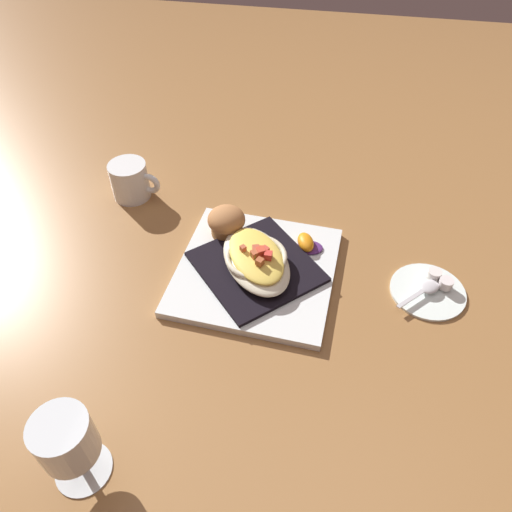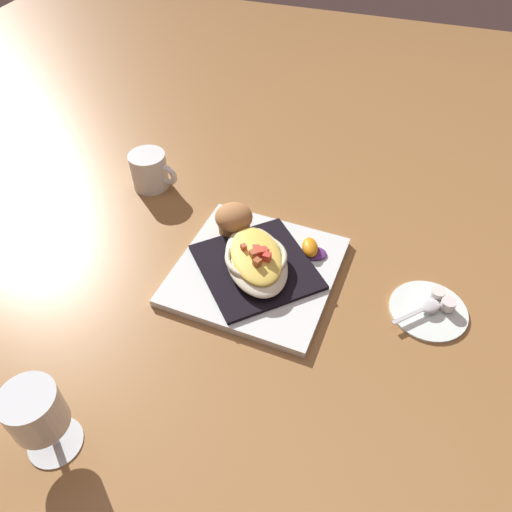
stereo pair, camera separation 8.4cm
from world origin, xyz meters
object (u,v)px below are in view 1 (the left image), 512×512
square_plate (256,271)px  coffee_mug (131,182)px  creamer_cup_0 (446,283)px  creamer_cup_1 (434,274)px  muffin (227,222)px  creamer_saucer (428,290)px  gratin_dish (256,258)px  orange_garnish (307,244)px  spoon (428,288)px  stemmed_glass (67,442)px

square_plate → coffee_mug: coffee_mug is taller
creamer_cup_0 → creamer_cup_1: (0.02, 0.02, 0.00)m
muffin → creamer_cup_0: (-0.06, -0.39, -0.02)m
creamer_saucer → creamer_cup_0: creamer_cup_0 is taller
square_plate → gratin_dish: (-0.00, -0.00, 0.03)m
square_plate → creamer_cup_1: size_ratio=11.27×
square_plate → orange_garnish: 0.11m
spoon → muffin: bearing=78.8°
stemmed_glass → gratin_dish: bearing=-22.7°
gratin_dish → creamer_cup_1: 0.31m
square_plate → creamer_cup_1: 0.31m
square_plate → spoon: bearing=-88.7°
coffee_mug → creamer_saucer: coffee_mug is taller
coffee_mug → spoon: size_ratio=1.31×
stemmed_glass → spoon: bearing=-49.7°
stemmed_glass → creamer_cup_0: 0.63m
square_plate → gratin_dish: size_ratio=1.34×
muffin → coffee_mug: 0.24m
spoon → stemmed_glass: bearing=130.3°
gratin_dish → stemmed_glass: stemmed_glass is taller
spoon → creamer_cup_0: 0.03m
square_plate → coffee_mug: bearing=59.5°
stemmed_glass → square_plate: bearing=-22.7°
gratin_dish → coffee_mug: size_ratio=1.92×
coffee_mug → creamer_cup_0: size_ratio=4.39×
gratin_dish → creamer_cup_1: (0.04, -0.31, -0.02)m
gratin_dish → muffin: size_ratio=2.90×
gratin_dish → creamer_saucer: size_ratio=1.58×
orange_garnish → spoon: orange_garnish is taller
coffee_mug → spoon: 0.61m
square_plate → stemmed_glass: 0.41m
square_plate → spoon: size_ratio=3.36×
muffin → coffee_mug: bearing=67.4°
creamer_cup_0 → stemmed_glass: bearing=129.4°
muffin → creamer_saucer: bearing=-100.7°
orange_garnish → coffee_mug: coffee_mug is taller
coffee_mug → creamer_cup_0: coffee_mug is taller
stemmed_glass → creamer_cup_1: stemmed_glass is taller
muffin → stemmed_glass: 0.47m
gratin_dish → creamer_saucer: (0.01, -0.30, -0.03)m
orange_garnish → creamer_cup_0: (-0.05, -0.24, -0.01)m
coffee_mug → gratin_dish: bearing=-120.5°
orange_garnish → spoon: size_ratio=0.69×
square_plate → creamer_cup_0: bearing=-86.5°
orange_garnish → creamer_saucer: size_ratio=0.43×
spoon → creamer_cup_0: creamer_cup_0 is taller
coffee_mug → spoon: bearing=-105.7°
muffin → spoon: (-0.07, -0.36, -0.03)m
square_plate → stemmed_glass: stemmed_glass is taller
creamer_saucer → creamer_cup_0: bearing=-70.2°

